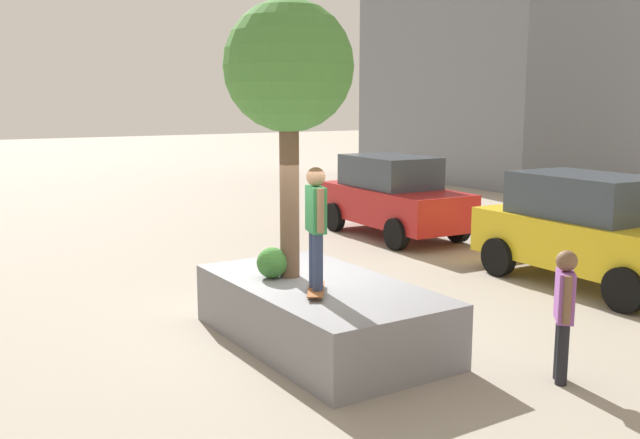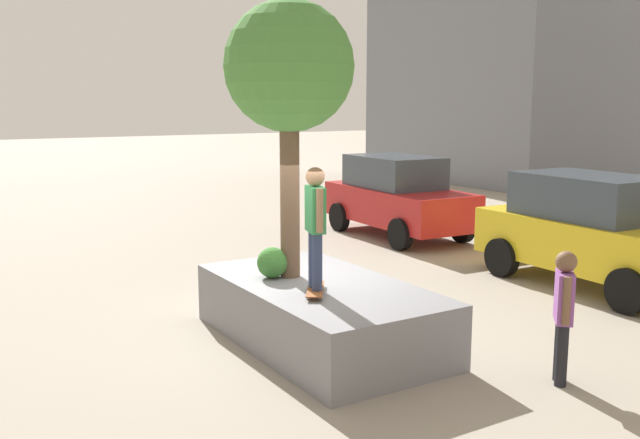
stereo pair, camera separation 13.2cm
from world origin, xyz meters
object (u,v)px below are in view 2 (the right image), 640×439
Objects in this scene: plaza_tree at (289,70)px; pedestrian_crossing at (563,308)px; taxi_cab at (593,230)px; skateboarder at (315,219)px; sedan_parked at (397,196)px; skateboard at (315,290)px; planter_ledge at (320,313)px.

pedestrian_crossing is at bearing 29.95° from plaza_tree.
plaza_tree is 6.70m from taxi_cab.
skateboarder reaches higher than sedan_parked.
plaza_tree is 3.05m from skateboard.
sedan_parked reaches higher than pedestrian_crossing.
skateboarder is (1.00, -0.18, -1.94)m from plaza_tree.
skateboarder is 0.36× the size of taxi_cab.
planter_ledge is at bearing 142.31° from skateboard.
taxi_cab is (-0.49, 6.26, 0.11)m from skateboard.
skateboarder is 6.34m from taxi_cab.
planter_ledge is 0.99× the size of plaza_tree.
skateboard is at bearing -137.94° from pedestrian_crossing.
skateboarder is 0.36× the size of sedan_parked.
skateboarder is at bearing -137.94° from pedestrian_crossing.
sedan_parked is (-6.25, 6.18, -0.84)m from skateboarder.
skateboarder reaches higher than taxi_cab.
planter_ledge is 0.87× the size of sedan_parked.
taxi_cab is 2.74× the size of pedestrian_crossing.
plaza_tree reaches higher than sedan_parked.
skateboard is (0.45, -0.35, 0.49)m from planter_ledge.
taxi_cab is at bearing 94.46° from skateboard.
pedestrian_crossing is at bearing -25.65° from sedan_parked.
taxi_cab is 5.03m from pedestrian_crossing.
skateboarder is 3.23m from pedestrian_crossing.
planter_ledge is 5.95m from taxi_cab.
skateboarder is 0.98× the size of pedestrian_crossing.
pedestrian_crossing is (2.75, 1.73, 0.51)m from planter_ledge.
pedestrian_crossing is (2.30, 2.08, -0.93)m from skateboarder.
planter_ledge is 1.54m from skateboarder.
plaza_tree is 0.87× the size of taxi_cab.
planter_ledge is at bearing -147.85° from pedestrian_crossing.
planter_ledge is at bearing -45.18° from sedan_parked.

